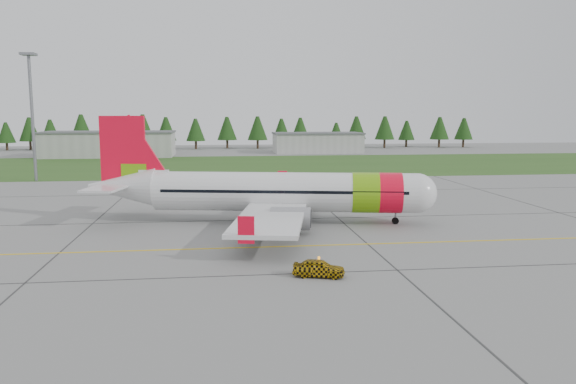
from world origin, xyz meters
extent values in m
plane|color=gray|center=(0.00, 0.00, 0.00)|extent=(320.00, 320.00, 0.00)
cylinder|color=silver|center=(4.12, 18.28, 3.13)|extent=(26.50, 8.94, 3.93)
sphere|color=silver|center=(16.98, 15.74, 3.13)|extent=(3.93, 3.93, 3.93)
cone|color=silver|center=(-12.21, 21.50, 3.48)|extent=(7.69, 5.23, 3.93)
cube|color=black|center=(17.28, 15.68, 3.48)|extent=(2.09, 2.89, 0.56)
cylinder|color=#6CAD0D|center=(12.04, 16.71, 3.13)|extent=(3.35, 4.45, 4.01)
cylinder|color=#F40825|center=(14.41, 16.24, 3.13)|extent=(2.95, 4.37, 4.01)
cube|color=silver|center=(3.62, 18.37, 2.02)|extent=(11.69, 32.75, 0.36)
cube|color=#F40825|center=(5.74, 34.31, 2.57)|extent=(1.22, 0.41, 2.02)
cube|color=#F40825|center=(-0.47, 2.83, 2.57)|extent=(1.22, 0.41, 2.02)
cylinder|color=gray|center=(6.18, 23.52, 1.46)|extent=(3.97, 2.78, 2.12)
cylinder|color=gray|center=(4.03, 12.64, 1.46)|extent=(3.97, 2.78, 2.12)
cube|color=#F40825|center=(-12.02, 21.46, 6.86)|extent=(4.62, 1.25, 7.67)
cube|color=#6CAD0D|center=(-10.93, 21.24, 4.64)|extent=(2.66, 0.92, 2.42)
cube|color=silver|center=(-12.71, 21.60, 3.73)|extent=(5.41, 12.01, 0.22)
cylinder|color=slate|center=(15.00, 16.13, 0.71)|extent=(0.18, 0.18, 1.41)
cylinder|color=black|center=(15.00, 16.13, 0.34)|extent=(0.73, 0.41, 0.69)
cylinder|color=slate|center=(3.18, 21.34, 0.96)|extent=(0.22, 0.22, 1.92)
cylinder|color=black|center=(2.78, 21.42, 0.52)|extent=(1.12, 0.65, 1.05)
cylinder|color=slate|center=(2.09, 15.80, 0.96)|extent=(0.22, 0.22, 1.92)
cylinder|color=black|center=(1.69, 15.88, 0.52)|extent=(1.12, 0.65, 1.05)
imported|color=#E7B40C|center=(4.23, -0.84, 1.76)|extent=(1.54, 1.69, 3.51)
imported|color=silver|center=(-12.50, 49.74, 2.25)|extent=(1.80, 1.73, 4.50)
cube|color=#30561E|center=(0.00, 82.00, 0.01)|extent=(320.00, 50.00, 0.03)
cube|color=gold|center=(0.00, 8.00, 0.01)|extent=(120.00, 0.25, 0.02)
cube|color=#A8A8A3|center=(-30.00, 110.00, 3.00)|extent=(32.00, 14.00, 6.00)
cube|color=#A8A8A3|center=(25.00, 118.00, 2.60)|extent=(24.00, 12.00, 5.20)
cylinder|color=slate|center=(-32.00, 58.00, 10.00)|extent=(0.50, 0.50, 20.00)
camera|label=1|loc=(-2.31, -37.06, 10.95)|focal=35.00mm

